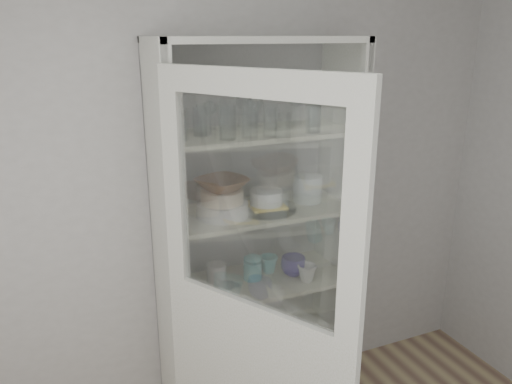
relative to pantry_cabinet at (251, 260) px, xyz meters
name	(u,v)px	position (x,y,z in m)	size (l,w,h in m)	color
wall_back	(205,193)	(-0.20, 0.16, 0.36)	(3.60, 0.02, 2.60)	#BBBAB8
pantry_cabinet	(251,260)	(0.00, 0.00, 0.00)	(1.00, 0.45, 2.10)	#B9BCA7
cupboard_door	(254,353)	(-0.27, -0.68, -0.07)	(0.49, 0.80, 2.00)	#B9BCA7
tumbler_0	(179,126)	(-0.41, -0.17, 0.79)	(0.07, 0.07, 0.14)	silver
tumbler_1	(228,122)	(-0.20, -0.21, 0.80)	(0.08, 0.08, 0.15)	silver
tumbler_2	(270,122)	(0.00, -0.22, 0.79)	(0.07, 0.07, 0.13)	silver
tumbler_3	(250,121)	(-0.10, -0.21, 0.79)	(0.07, 0.07, 0.15)	silver
tumbler_4	(312,118)	(0.24, -0.19, 0.78)	(0.06, 0.06, 0.13)	silver
tumbler_5	(314,119)	(0.25, -0.20, 0.78)	(0.06, 0.06, 0.12)	silver
tumbler_6	(314,120)	(0.23, -0.23, 0.78)	(0.06, 0.06, 0.13)	silver
tumbler_7	(173,122)	(-0.41, -0.07, 0.79)	(0.07, 0.07, 0.14)	silver
tumbler_8	(200,122)	(-0.29, -0.09, 0.79)	(0.07, 0.07, 0.13)	silver
tumbler_9	(204,120)	(-0.26, -0.06, 0.79)	(0.07, 0.07, 0.14)	silver
goblet_0	(210,114)	(-0.20, 0.04, 0.80)	(0.07, 0.07, 0.15)	silver
goblet_1	(244,109)	(-0.02, 0.05, 0.81)	(0.08, 0.08, 0.18)	silver
goblet_2	(255,109)	(0.04, 0.03, 0.81)	(0.08, 0.08, 0.18)	silver
goblet_3	(296,106)	(0.27, 0.05, 0.81)	(0.08, 0.08, 0.18)	silver
plate_stack_front	(223,209)	(-0.20, -0.11, 0.36)	(0.25, 0.25, 0.07)	silver
plate_stack_back	(215,196)	(-0.18, 0.05, 0.38)	(0.19, 0.19, 0.11)	silver
cream_bowl	(222,196)	(-0.20, -0.11, 0.42)	(0.21, 0.21, 0.06)	beige
terracotta_bowl	(222,184)	(-0.20, -0.11, 0.48)	(0.24, 0.24, 0.06)	brown
glass_platter	(266,208)	(0.04, -0.10, 0.33)	(0.31, 0.31, 0.02)	silver
yellow_trivet	(266,205)	(0.04, -0.10, 0.34)	(0.17, 0.17, 0.01)	gold
white_ramekin	(266,197)	(0.04, -0.10, 0.39)	(0.16, 0.16, 0.07)	silver
grey_bowl_stack	(308,188)	(0.29, -0.07, 0.39)	(0.15, 0.15, 0.14)	#A6B4B6
mug_blue	(293,266)	(0.20, -0.10, -0.03)	(0.13, 0.13, 0.11)	navy
mug_teal	(269,264)	(0.09, -0.02, -0.03)	(0.10, 0.10, 0.09)	teal
mug_white	(307,273)	(0.24, -0.20, -0.03)	(0.10, 0.10, 0.09)	silver
teal_jar	(253,269)	(-0.02, -0.06, -0.02)	(0.10, 0.10, 0.12)	teal
measuring_cups	(227,289)	(-0.20, -0.14, -0.06)	(0.11, 0.11, 0.04)	silver
white_canister	(217,274)	(-0.22, -0.05, -0.02)	(0.10, 0.10, 0.12)	silver
cream_dish	(211,350)	(-0.27, -0.08, -0.44)	(0.23, 0.23, 0.07)	beige
tin_box	(279,333)	(0.14, -0.06, -0.45)	(0.18, 0.13, 0.05)	#AEAEAE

